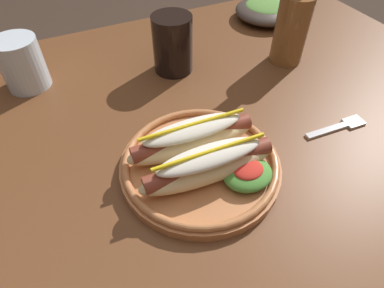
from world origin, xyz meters
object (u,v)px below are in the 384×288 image
soda_cup (173,44)px  side_bowl (267,10)px  hot_dog_plate (202,159)px  water_cup (22,64)px  glass_bottle (293,24)px  fork (340,126)px

soda_cup → side_bowl: bearing=20.1°
hot_dog_plate → water_cup: size_ratio=2.46×
soda_cup → glass_bottle: 0.26m
fork → side_bowl: side_bowl is taller
fork → side_bowl: (0.13, 0.42, 0.02)m
water_cup → side_bowl: 0.62m
glass_bottle → hot_dog_plate: bearing=-146.5°
soda_cup → water_cup: bearing=166.1°
fork → glass_bottle: glass_bottle is taller
fork → glass_bottle: 0.25m
soda_cup → side_bowl: (0.32, 0.12, -0.04)m
fork → hot_dog_plate: bearing=179.4°
fork → water_cup: water_cup is taller
glass_bottle → soda_cup: bearing=163.0°
side_bowl → water_cup: bearing=-175.8°
fork → side_bowl: size_ratio=0.73×
glass_bottle → side_bowl: glass_bottle is taller
hot_dog_plate → soda_cup: (0.07, 0.28, 0.03)m
glass_bottle → water_cup: bearing=164.7°
water_cup → soda_cup: bearing=-13.9°
water_cup → hot_dog_plate: bearing=-58.4°
soda_cup → side_bowl: 0.34m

